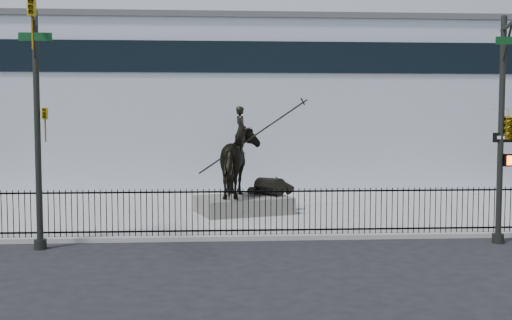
{
  "coord_description": "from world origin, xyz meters",
  "views": [
    {
      "loc": [
        -1.68,
        -17.73,
        3.89
      ],
      "look_at": [
        -0.21,
        6.0,
        2.23
      ],
      "focal_mm": 42.0,
      "sensor_mm": 36.0,
      "label": 1
    }
  ],
  "objects": [
    {
      "name": "building",
      "position": [
        0.0,
        20.0,
        4.5
      ],
      "size": [
        44.0,
        14.0,
        9.0
      ],
      "primitive_type": "cube",
      "color": "silver",
      "rests_on": "ground"
    },
    {
      "name": "equestrian_statue",
      "position": [
        -0.66,
        5.75,
        2.15
      ],
      "size": [
        4.23,
        3.31,
        3.75
      ],
      "rotation": [
        0.0,
        0.0,
        0.31
      ],
      "color": "black",
      "rests_on": "statue_plinth"
    },
    {
      "name": "plaza",
      "position": [
        0.0,
        7.0,
        0.07
      ],
      "size": [
        30.0,
        12.0,
        0.15
      ],
      "primitive_type": "cube",
      "color": "gray",
      "rests_on": "ground"
    },
    {
      "name": "ground",
      "position": [
        0.0,
        0.0,
        0.0
      ],
      "size": [
        120.0,
        120.0,
        0.0
      ],
      "primitive_type": "plane",
      "color": "black",
      "rests_on": "ground"
    },
    {
      "name": "picket_fence",
      "position": [
        0.0,
        1.25,
        0.9
      ],
      "size": [
        22.1,
        0.1,
        1.5
      ],
      "color": "black",
      "rests_on": "plaza"
    },
    {
      "name": "statue_plinth",
      "position": [
        -0.72,
        5.73,
        0.47
      ],
      "size": [
        4.01,
        3.31,
        0.65
      ],
      "primitive_type": "cube",
      "rotation": [
        0.0,
        0.0,
        0.31
      ],
      "color": "#52504B",
      "rests_on": "plaza"
    },
    {
      "name": "traffic_signal_left",
      "position": [
        -6.75,
        -0.62,
        4.03
      ],
      "size": [
        1.52,
        4.84,
        7.0
      ],
      "color": "black",
      "rests_on": "ground"
    }
  ]
}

